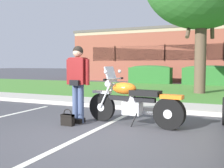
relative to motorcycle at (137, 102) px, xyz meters
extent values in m
plane|color=#424247|center=(-0.41, -1.12, -0.49)|extent=(140.00, 140.00, 0.00)
cube|color=#B7B2A8|center=(-0.41, 1.79, -0.43)|extent=(60.00, 0.20, 0.12)
cube|color=#B7B2A8|center=(-0.41, 2.64, -0.45)|extent=(60.00, 1.50, 0.08)
cube|color=#478433|center=(-0.41, 7.67, -0.46)|extent=(60.00, 8.56, 0.06)
cube|color=silver|center=(-0.59, -0.92, -0.49)|extent=(0.23, 4.40, 0.01)
cylinder|color=black|center=(-0.88, 0.09, -0.17)|extent=(0.65, 0.17, 0.64)
cylinder|color=silver|center=(-0.88, 0.09, -0.17)|extent=(0.19, 0.14, 0.18)
cylinder|color=black|center=(0.72, -0.08, -0.17)|extent=(0.66, 0.25, 0.64)
cylinder|color=silver|center=(0.72, -0.08, -0.17)|extent=(0.20, 0.22, 0.18)
cube|color=silver|center=(-0.88, 0.09, 0.18)|extent=(0.45, 0.19, 0.06)
cube|color=orange|center=(0.77, -0.09, 0.17)|extent=(0.46, 0.25, 0.08)
cylinder|color=silver|center=(-0.75, 0.00, 0.11)|extent=(0.31, 0.08, 0.58)
cylinder|color=silver|center=(-0.73, 0.15, 0.11)|extent=(0.31, 0.08, 0.58)
sphere|color=silver|center=(-0.70, 0.07, 0.37)|extent=(0.17, 0.17, 0.17)
cylinder|color=silver|center=(-0.57, 0.06, 0.49)|extent=(0.11, 0.72, 0.03)
cylinder|color=black|center=(-0.60, -0.30, 0.49)|extent=(0.05, 0.10, 0.04)
cylinder|color=black|center=(-0.53, 0.41, 0.49)|extent=(0.05, 0.10, 0.04)
sphere|color=silver|center=(-0.62, -0.24, 0.65)|extent=(0.08, 0.08, 0.08)
sphere|color=silver|center=(-0.55, 0.36, 0.65)|extent=(0.08, 0.08, 0.08)
cube|color=#B2BCC6|center=(-0.64, 0.06, 0.59)|extent=(0.18, 0.37, 0.35)
cube|color=black|center=(-0.13, 0.01, 0.07)|extent=(1.10, 0.22, 0.10)
ellipsoid|color=orange|center=(-0.30, 0.03, 0.29)|extent=(0.59, 0.38, 0.26)
cube|color=black|center=(0.20, -0.03, 0.21)|extent=(0.67, 0.35, 0.12)
cube|color=silver|center=(-0.10, 0.01, -0.13)|extent=(0.42, 0.28, 0.28)
cylinder|color=silver|center=(-0.13, 0.01, 0.03)|extent=(0.19, 0.14, 0.21)
cylinder|color=silver|center=(-0.07, 0.00, 0.03)|extent=(0.19, 0.14, 0.21)
cylinder|color=silver|center=(0.28, 0.11, -0.23)|extent=(0.61, 0.14, 0.08)
cylinder|color=silver|center=(0.48, 0.09, -0.23)|extent=(0.61, 0.14, 0.08)
cylinder|color=black|center=(0.00, -0.17, -0.34)|extent=(0.13, 0.11, 0.30)
cube|color=black|center=(-1.20, -0.32, -0.44)|extent=(0.11, 0.24, 0.10)
cube|color=black|center=(-1.34, -0.32, -0.44)|extent=(0.11, 0.24, 0.10)
cylinder|color=#3D4C70|center=(-1.20, -0.30, -0.06)|extent=(0.14, 0.14, 0.86)
cylinder|color=#3D4C70|center=(-1.34, -0.30, -0.06)|extent=(0.14, 0.14, 0.86)
cube|color=maroon|center=(-1.27, -0.30, 0.66)|extent=(0.38, 0.22, 0.58)
cube|color=maroon|center=(-1.27, -0.30, 0.93)|extent=(0.30, 0.20, 0.06)
sphere|color=tan|center=(-1.27, -0.30, 1.07)|extent=(0.21, 0.21, 0.21)
sphere|color=black|center=(-1.27, -0.29, 1.10)|extent=(0.23, 0.23, 0.23)
cube|color=black|center=(-1.27, -0.43, 0.41)|extent=(0.22, 0.10, 0.12)
cylinder|color=maroon|center=(-1.03, -0.30, 0.64)|extent=(0.09, 0.09, 0.56)
cylinder|color=maroon|center=(-1.51, -0.30, 0.64)|extent=(0.09, 0.09, 0.56)
cube|color=black|center=(-1.32, -0.65, -0.37)|extent=(0.28, 0.12, 0.24)
cube|color=black|center=(-1.32, -0.66, -0.27)|extent=(0.28, 0.13, 0.04)
torus|color=black|center=(-1.32, -0.65, -0.23)|extent=(0.20, 0.02, 0.20)
cylinder|color=brown|center=(0.44, 6.80, 1.03)|extent=(0.48, 0.48, 3.04)
cylinder|color=brown|center=(0.87, 6.80, 2.68)|extent=(0.17, 1.01, 1.56)
cylinder|color=brown|center=(-0.05, 6.80, 2.46)|extent=(0.17, 1.10, 1.15)
cube|color=#286028|center=(-3.38, 12.07, 0.06)|extent=(2.79, 0.90, 1.10)
ellipsoid|color=#286028|center=(-3.38, 12.07, 0.61)|extent=(2.65, 0.84, 0.28)
cube|color=#286028|center=(0.34, 12.07, 0.06)|extent=(3.15, 0.90, 1.10)
ellipsoid|color=#286028|center=(0.34, 12.07, 0.61)|extent=(2.99, 0.84, 0.28)
cube|color=#998466|center=(1.02, 14.05, 3.28)|extent=(23.05, 0.10, 0.24)
cube|color=#1E282D|center=(1.02, 14.04, 1.65)|extent=(19.59, 0.06, 1.10)
cube|color=brown|center=(-6.82, 14.03, 1.65)|extent=(0.08, 0.04, 1.20)
cube|color=brown|center=(-2.90, 14.03, 1.65)|extent=(0.08, 0.04, 1.20)
cube|color=brown|center=(1.02, 14.03, 1.65)|extent=(0.08, 0.04, 1.20)
camera|label=1|loc=(1.95, -5.44, 0.81)|focal=43.78mm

